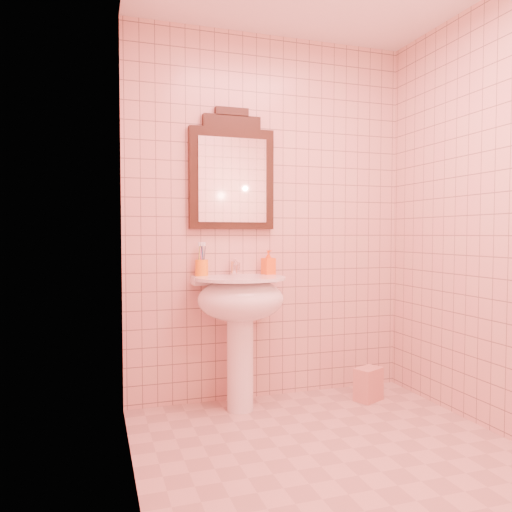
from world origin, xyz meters
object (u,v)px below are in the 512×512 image
object	(u,v)px
soap_dispenser	(268,262)
mirror	(232,173)
toothbrush_cup	(202,267)
pedestal_sink	(240,308)
towel	(368,384)

from	to	relation	value
soap_dispenser	mirror	bearing A→B (deg)	149.82
toothbrush_cup	soap_dispenser	distance (m)	0.45
pedestal_sink	soap_dispenser	world-z (taller)	soap_dispenser
toothbrush_cup	towel	size ratio (longest dim) A/B	0.88
mirror	towel	bearing A→B (deg)	-17.97
mirror	pedestal_sink	bearing A→B (deg)	-90.00
toothbrush_cup	soap_dispenser	xyz separation A→B (m)	(0.45, -0.03, 0.03)
pedestal_sink	toothbrush_cup	xyz separation A→B (m)	(-0.22, 0.16, 0.26)
mirror	soap_dispenser	world-z (taller)	mirror
mirror	towel	distance (m)	1.71
pedestal_sink	toothbrush_cup	size ratio (longest dim) A/B	4.39
toothbrush_cup	towel	bearing A→B (deg)	-12.69
mirror	towel	xyz separation A→B (m)	(0.89, -0.29, -1.43)
pedestal_sink	mirror	bearing A→B (deg)	90.00
soap_dispenser	toothbrush_cup	bearing A→B (deg)	162.35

